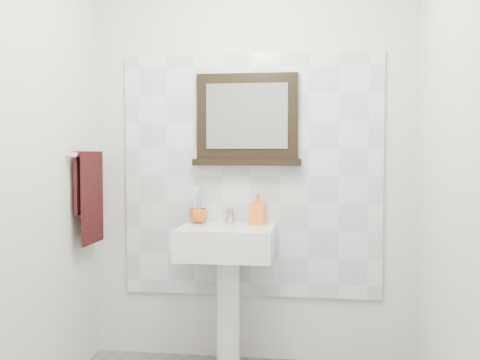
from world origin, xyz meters
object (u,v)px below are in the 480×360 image
soap_dispenser (258,209)px  hand_towel (90,190)px  pedestal_sink (227,257)px  framed_mirror (247,122)px  toothbrush_cup (198,216)px

soap_dispenser → hand_towel: hand_towel is taller
pedestal_sink → hand_towel: hand_towel is taller
framed_mirror → hand_towel: bearing=-165.9°
toothbrush_cup → hand_towel: 0.67m
hand_towel → toothbrush_cup: bearing=15.6°
toothbrush_cup → hand_towel: hand_towel is taller
pedestal_sink → soap_dispenser: soap_dispenser is taller
pedestal_sink → toothbrush_cup: (-0.20, 0.13, 0.23)m
soap_dispenser → hand_towel: 1.02m
pedestal_sink → hand_towel: 0.91m
soap_dispenser → pedestal_sink: bearing=-135.5°
framed_mirror → hand_towel: framed_mirror is taller
framed_mirror → hand_towel: size_ratio=1.20×
pedestal_sink → framed_mirror: bearing=62.2°
pedestal_sink → framed_mirror: framed_mirror is taller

